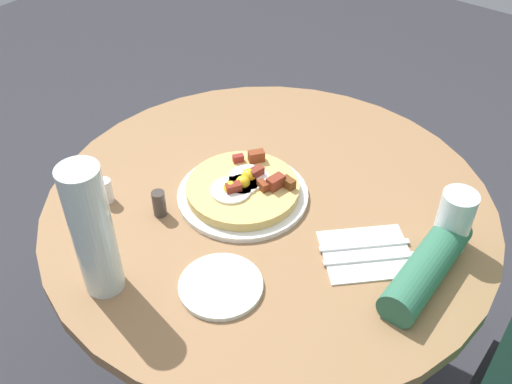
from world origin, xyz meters
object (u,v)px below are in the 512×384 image
at_px(fork, 364,245).
at_px(salt_shaker, 106,191).
at_px(breakfast_pizza, 243,187).
at_px(dining_table, 268,254).
at_px(pizza_plate, 243,195).
at_px(knife, 369,259).
at_px(bread_plate, 221,286).
at_px(pepper_shaker, 159,203).
at_px(water_glass, 454,220).
at_px(water_bottle, 93,232).

xyz_separation_m(fork, salt_shaker, (-0.22, 0.50, 0.02)).
bearing_deg(salt_shaker, fork, -66.55).
relative_size(breakfast_pizza, fork, 1.35).
height_order(dining_table, breakfast_pizza, breakfast_pizza).
height_order(dining_table, fork, fork).
height_order(pizza_plate, knife, pizza_plate).
bearing_deg(breakfast_pizza, fork, -84.23).
bearing_deg(fork, pizza_plate, -39.43).
height_order(bread_plate, pepper_shaker, pepper_shaker).
height_order(dining_table, bread_plate, bread_plate).
bearing_deg(salt_shaker, pizza_plate, -49.54).
distance_m(pizza_plate, knife, 0.31).
relative_size(fork, pepper_shaker, 3.10).
xyz_separation_m(dining_table, water_glass, (0.12, -0.35, 0.23)).
distance_m(dining_table, knife, 0.31).
height_order(knife, water_bottle, water_bottle).
distance_m(bread_plate, salt_shaker, 0.35).
distance_m(breakfast_pizza, water_bottle, 0.37).
xyz_separation_m(fork, water_glass, (0.11, -0.12, 0.06)).
relative_size(pizza_plate, knife, 1.57).
relative_size(bread_plate, water_glass, 1.22).
bearing_deg(dining_table, water_glass, -71.72).
relative_size(dining_table, water_bottle, 3.56).
xyz_separation_m(dining_table, salt_shaker, (-0.21, 0.27, 0.19)).
height_order(fork, water_glass, water_glass).
xyz_separation_m(bread_plate, fork, (0.25, -0.15, 0.00)).
bearing_deg(dining_table, fork, -88.49).
bearing_deg(water_bottle, pepper_shaker, 16.39).
distance_m(bread_plate, water_glass, 0.46).
xyz_separation_m(dining_table, bread_plate, (-0.25, -0.08, 0.17)).
distance_m(pizza_plate, breakfast_pizza, 0.02).
height_order(pizza_plate, salt_shaker, salt_shaker).
distance_m(dining_table, bread_plate, 0.31).
xyz_separation_m(dining_table, pizza_plate, (-0.02, 0.05, 0.17)).
distance_m(water_glass, salt_shaker, 0.71).
height_order(pizza_plate, bread_plate, pizza_plate).
height_order(pizza_plate, pepper_shaker, pepper_shaker).
relative_size(dining_table, bread_plate, 6.19).
distance_m(bread_plate, water_bottle, 0.25).
bearing_deg(pepper_shaker, breakfast_pizza, -34.16).
bearing_deg(knife, pepper_shaker, -24.98).
xyz_separation_m(dining_table, breakfast_pizza, (-0.02, 0.05, 0.19)).
distance_m(breakfast_pizza, salt_shaker, 0.29).
bearing_deg(breakfast_pizza, pepper_shaker, 145.84).
height_order(bread_plate, fork, bread_plate).
xyz_separation_m(bread_plate, salt_shaker, (0.03, 0.35, 0.02)).
xyz_separation_m(knife, water_glass, (0.14, -0.10, 0.06)).
distance_m(knife, water_bottle, 0.51).
height_order(pizza_plate, water_glass, water_glass).
bearing_deg(bread_plate, salt_shaker, 84.68).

